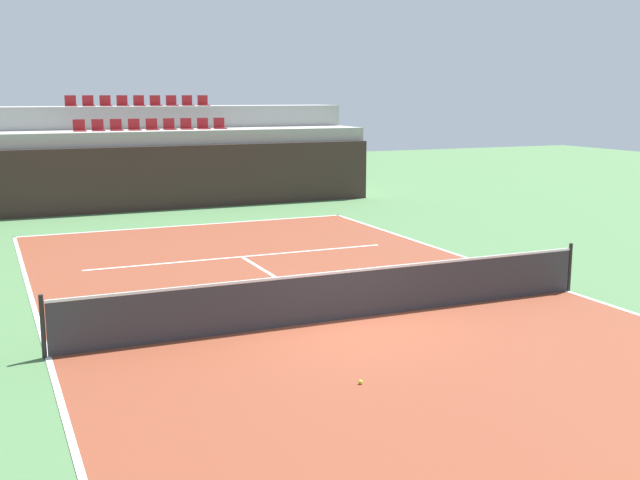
% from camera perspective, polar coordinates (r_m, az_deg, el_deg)
% --- Properties ---
extents(ground_plane, '(80.00, 80.00, 0.00)m').
position_cam_1_polar(ground_plane, '(15.07, 1.82, -5.88)').
color(ground_plane, '#477042').
extents(court_surface, '(11.00, 24.00, 0.01)m').
position_cam_1_polar(court_surface, '(15.07, 1.82, -5.86)').
color(court_surface, brown).
rests_on(court_surface, ground_plane).
extents(baseline_far, '(11.00, 0.10, 0.00)m').
position_cam_1_polar(baseline_far, '(26.10, -9.57, 1.08)').
color(baseline_far, white).
rests_on(baseline_far, court_surface).
extents(sideline_left, '(0.10, 24.00, 0.00)m').
position_cam_1_polar(sideline_left, '(13.73, -19.38, -8.12)').
color(sideline_left, white).
rests_on(sideline_left, court_surface).
extents(sideline_right, '(0.10, 24.00, 0.00)m').
position_cam_1_polar(sideline_right, '(18.02, 17.69, -3.58)').
color(sideline_right, white).
rests_on(sideline_right, court_surface).
extents(service_line_far, '(8.26, 0.10, 0.00)m').
position_cam_1_polar(service_line_far, '(20.85, -5.79, -1.24)').
color(service_line_far, white).
rests_on(service_line_far, court_surface).
extents(centre_service_line, '(0.10, 6.40, 0.00)m').
position_cam_1_polar(centre_service_line, '(17.91, -2.60, -3.17)').
color(centre_service_line, white).
rests_on(centre_service_line, court_surface).
extents(back_wall, '(17.10, 0.30, 2.39)m').
position_cam_1_polar(back_wall, '(29.81, -11.55, 4.49)').
color(back_wall, '#33231E').
rests_on(back_wall, ground_plane).
extents(stands_tier_lower, '(17.10, 2.40, 2.93)m').
position_cam_1_polar(stands_tier_lower, '(31.10, -12.10, 5.21)').
color(stands_tier_lower, '#9E9E99').
rests_on(stands_tier_lower, ground_plane).
extents(stands_tier_upper, '(17.10, 2.40, 3.82)m').
position_cam_1_polar(stands_tier_upper, '(33.41, -12.98, 6.30)').
color(stands_tier_upper, '#9E9E99').
rests_on(stands_tier_upper, ground_plane).
extents(seating_row_lower, '(5.89, 0.44, 0.44)m').
position_cam_1_polar(seating_row_lower, '(31.09, -12.26, 8.15)').
color(seating_row_lower, maroon).
rests_on(seating_row_lower, stands_tier_lower).
extents(seating_row_upper, '(5.89, 0.44, 0.44)m').
position_cam_1_polar(seating_row_upper, '(33.42, -13.16, 9.79)').
color(seating_row_upper, maroon).
rests_on(seating_row_upper, stands_tier_upper).
extents(tennis_net, '(11.08, 0.08, 1.07)m').
position_cam_1_polar(tennis_net, '(14.93, 1.83, -4.01)').
color(tennis_net, black).
rests_on(tennis_net, court_surface).
extents(tennis_ball_0, '(0.07, 0.07, 0.07)m').
position_cam_1_polar(tennis_ball_0, '(11.83, 3.00, -10.38)').
color(tennis_ball_0, '#CCE033').
rests_on(tennis_ball_0, court_surface).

